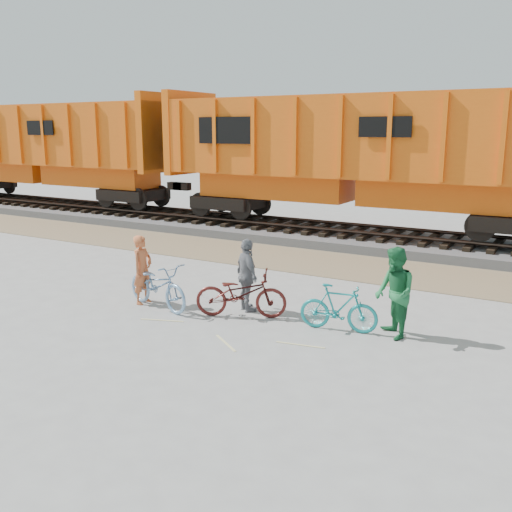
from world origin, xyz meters
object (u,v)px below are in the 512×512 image
(hopper_car_left, at_px, (49,146))
(hopper_car_center, at_px, (357,153))
(bicycle_blue, at_px, (158,285))
(bicycle_teal, at_px, (339,308))
(person_solo, at_px, (143,270))
(person_man, at_px, (395,293))
(person_woman, at_px, (247,275))
(bicycle_maroon, at_px, (241,294))

(hopper_car_left, relative_size, hopper_car_center, 1.00)
(bicycle_blue, distance_m, bicycle_teal, 3.95)
(person_solo, distance_m, person_man, 5.45)
(hopper_car_left, relative_size, bicycle_teal, 9.29)
(hopper_car_left, xyz_separation_m, person_woman, (15.79, -8.38, -2.23))
(hopper_car_left, relative_size, bicycle_blue, 7.33)
(person_woman, bearing_deg, hopper_car_center, -48.19)
(person_solo, bearing_deg, bicycle_blue, -105.51)
(hopper_car_left, xyz_separation_m, person_man, (18.93, -8.35, -2.16))
(bicycle_teal, relative_size, person_woman, 0.97)
(person_woman, bearing_deg, bicycle_blue, 60.26)
(bicycle_maroon, distance_m, person_man, 3.09)
(hopper_car_left, xyz_separation_m, hopper_car_center, (15.00, 0.00, 0.00))
(bicycle_blue, bearing_deg, person_woman, -52.02)
(person_solo, height_order, person_woman, person_woman)
(hopper_car_center, distance_m, bicycle_maroon, 9.18)
(bicycle_teal, distance_m, person_woman, 2.17)
(person_man, xyz_separation_m, person_woman, (-3.14, -0.03, -0.07))
(bicycle_maroon, bearing_deg, person_solo, 72.87)
(hopper_car_left, height_order, bicycle_blue, hopper_car_left)
(hopper_car_center, bearing_deg, person_man, -64.80)
(bicycle_maroon, bearing_deg, person_man, -105.80)
(bicycle_teal, bearing_deg, bicycle_blue, 89.84)
(bicycle_blue, bearing_deg, person_solo, 92.81)
(person_solo, bearing_deg, bicycle_maroon, -87.41)
(hopper_car_center, relative_size, person_solo, 9.21)
(bicycle_blue, height_order, person_man, person_man)
(hopper_car_left, xyz_separation_m, bicycle_maroon, (15.89, -8.78, -2.52))
(bicycle_blue, height_order, bicycle_maroon, bicycle_blue)
(bicycle_blue, distance_m, person_solo, 0.57)
(person_woman, bearing_deg, person_solo, 53.14)
(bicycle_maroon, relative_size, person_solo, 1.23)
(person_man, relative_size, person_woman, 1.09)
(bicycle_teal, height_order, person_man, person_man)
(bicycle_maroon, bearing_deg, bicycle_blue, 77.64)
(bicycle_blue, relative_size, bicycle_maroon, 1.03)
(person_man, bearing_deg, bicycle_maroon, -121.24)
(hopper_car_center, distance_m, person_man, 9.48)
(hopper_car_left, height_order, bicycle_maroon, hopper_car_left)
(bicycle_blue, relative_size, person_man, 1.13)
(bicycle_teal, bearing_deg, person_solo, 87.55)
(hopper_car_left, xyz_separation_m, bicycle_blue, (14.03, -9.17, -2.50))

